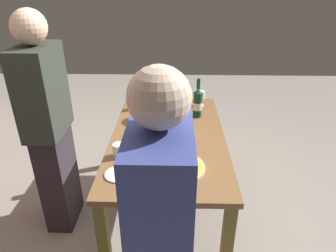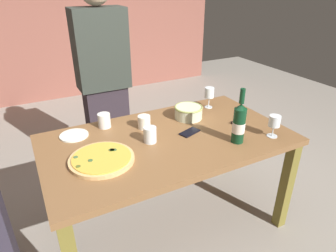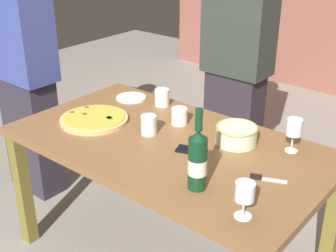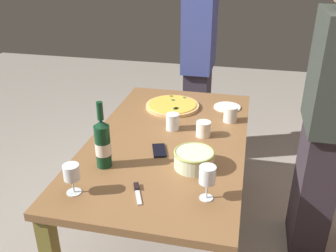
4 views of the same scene
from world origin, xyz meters
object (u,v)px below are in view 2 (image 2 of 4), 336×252
(pizza, at_px, (102,159))
(wine_glass_near_pizza, at_px, (274,122))
(cup_spare, at_px, (104,121))
(person_host, at_px, (104,84))
(wine_glass_by_bottle, at_px, (209,94))
(side_plate, at_px, (74,135))
(dining_table, at_px, (168,149))
(pizza_knife, at_px, (236,121))
(serving_bowl, at_px, (188,112))
(wine_bottle, at_px, (239,123))
(cell_phone, at_px, (190,132))
(cup_amber, at_px, (150,134))
(cup_ceramic, at_px, (144,122))

(pizza, distance_m, wine_glass_near_pizza, 1.11)
(cup_spare, relative_size, person_host, 0.06)
(wine_glass_by_bottle, height_order, side_plate, wine_glass_by_bottle)
(dining_table, distance_m, side_plate, 0.63)
(side_plate, distance_m, pizza_knife, 1.13)
(serving_bowl, bearing_deg, wine_glass_near_pizza, -55.95)
(wine_bottle, bearing_deg, wine_glass_near_pizza, -11.57)
(cell_phone, bearing_deg, person_host, 0.54)
(wine_glass_by_bottle, bearing_deg, side_plate, 179.53)
(pizza_knife, bearing_deg, wine_glass_near_pizza, -76.37)
(serving_bowl, relative_size, cup_spare, 2.10)
(dining_table, xyz_separation_m, person_host, (-0.15, 0.88, 0.22))
(wine_glass_near_pizza, xyz_separation_m, cup_amber, (-0.74, 0.31, -0.05))
(wine_glass_by_bottle, relative_size, person_host, 0.10)
(serving_bowl, relative_size, person_host, 0.12)
(wine_glass_near_pizza, bearing_deg, cup_spare, 145.50)
(wine_glass_by_bottle, xyz_separation_m, side_plate, (-1.06, 0.01, -0.11))
(wine_bottle, distance_m, pizza_knife, 0.32)
(serving_bowl, bearing_deg, cup_ceramic, -179.92)
(side_plate, height_order, person_host, person_host)
(serving_bowl, xyz_separation_m, pizza_knife, (0.27, -0.22, -0.04))
(cup_ceramic, bearing_deg, side_plate, 166.98)
(dining_table, bearing_deg, cell_phone, -5.23)
(dining_table, relative_size, side_plate, 8.61)
(cup_amber, bearing_deg, wine_glass_by_bottle, 23.99)
(wine_glass_near_pizza, bearing_deg, wine_glass_by_bottle, 98.63)
(wine_glass_near_pizza, relative_size, pizza_knife, 0.96)
(person_host, bearing_deg, cup_spare, -27.10)
(pizza, xyz_separation_m, pizza_knife, (1.01, 0.05, -0.01))
(cup_spare, distance_m, cell_phone, 0.60)
(wine_glass_by_bottle, xyz_separation_m, cup_ceramic, (-0.61, -0.10, -0.07))
(wine_glass_by_bottle, xyz_separation_m, person_host, (-0.68, 0.59, 0.01))
(serving_bowl, relative_size, cell_phone, 1.45)
(serving_bowl, distance_m, wine_glass_by_bottle, 0.28)
(cup_spare, height_order, side_plate, cup_spare)
(dining_table, distance_m, serving_bowl, 0.37)
(wine_glass_near_pizza, xyz_separation_m, cup_spare, (-0.94, 0.64, -0.05))
(pizza, distance_m, pizza_knife, 1.01)
(serving_bowl, height_order, person_host, person_host)
(cell_phone, bearing_deg, cup_ceramic, 30.08)
(dining_table, xyz_separation_m, cup_spare, (-0.32, 0.34, 0.14))
(wine_bottle, distance_m, cell_phone, 0.34)
(cell_phone, bearing_deg, dining_table, 66.27)
(side_plate, bearing_deg, pizza_knife, -16.68)
(dining_table, relative_size, cup_amber, 15.74)
(wine_glass_near_pizza, bearing_deg, dining_table, 153.54)
(wine_glass_near_pizza, height_order, person_host, person_host)
(serving_bowl, relative_size, cup_ceramic, 2.32)
(cup_ceramic, distance_m, person_host, 0.69)
(dining_table, bearing_deg, wine_glass_by_bottle, 29.36)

